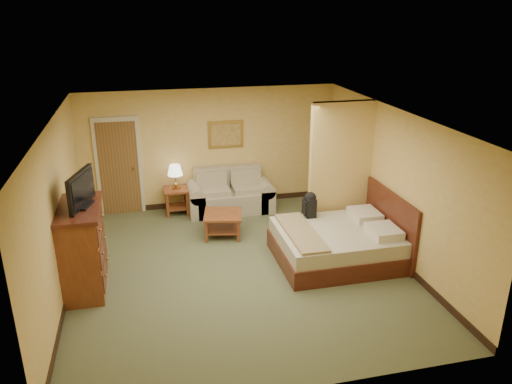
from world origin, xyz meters
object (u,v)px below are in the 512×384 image
object	(u,v)px
loveseat	(230,197)
bed	(342,243)
dresser	(82,248)
coffee_table	(223,220)

from	to	relation	value
loveseat	bed	bearing A→B (deg)	-61.04
loveseat	dresser	world-z (taller)	dresser
coffee_table	bed	bearing A→B (deg)	-37.91
coffee_table	bed	size ratio (longest dim) A/B	0.40
loveseat	coffee_table	size ratio (longest dim) A/B	2.16
loveseat	coffee_table	xyz separation A→B (m)	(-0.37, -1.23, 0.03)
dresser	bed	distance (m)	4.31
bed	coffee_table	bearing A→B (deg)	142.09
dresser	bed	bearing A→B (deg)	-0.30
loveseat	bed	size ratio (longest dim) A/B	0.86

